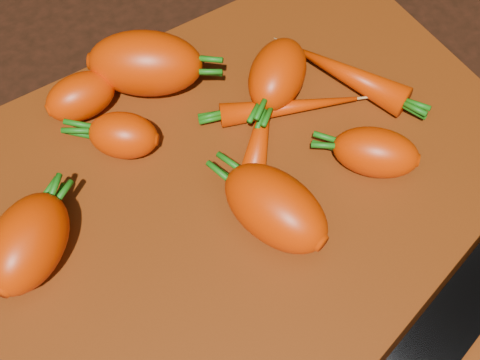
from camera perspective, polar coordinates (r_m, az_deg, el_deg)
ground at (r=0.56m, az=0.56°, el=-2.66°), size 2.00×2.00×0.01m
cutting_board at (r=0.55m, az=0.57°, el=-2.09°), size 0.50×0.40×0.01m
carrot_0 at (r=0.52m, az=-17.68°, el=-5.16°), size 0.10×0.09×0.05m
carrot_1 at (r=0.56m, az=-9.92°, el=3.77°), size 0.07×0.07×0.04m
carrot_2 at (r=0.60m, az=-8.07°, el=9.83°), size 0.11×0.11×0.06m
carrot_3 at (r=0.51m, az=3.04°, el=-2.39°), size 0.08×0.10×0.05m
carrot_4 at (r=0.59m, az=3.21°, el=9.01°), size 0.09×0.08×0.05m
carrot_5 at (r=0.59m, az=-13.44°, el=6.94°), size 0.06×0.04×0.04m
carrot_6 at (r=0.55m, az=11.50°, el=2.32°), size 0.08×0.08×0.04m
carrot_7 at (r=0.57m, az=1.80°, el=4.34°), size 0.09×0.10×0.02m
carrot_8 at (r=0.58m, az=4.23°, el=6.23°), size 0.12×0.07×0.02m
carrot_9 at (r=0.61m, az=9.29°, el=8.82°), size 0.07×0.11×0.03m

